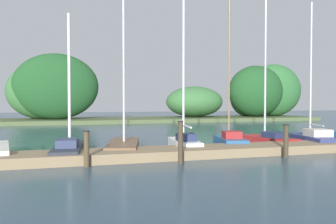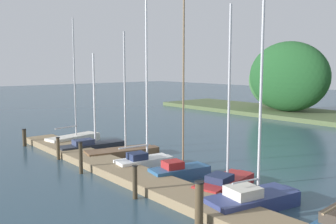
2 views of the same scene
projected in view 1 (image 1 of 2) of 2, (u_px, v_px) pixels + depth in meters
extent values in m
cube|color=#847051|center=(221.00, 150.00, 13.02)|extent=(21.52, 1.80, 0.35)
cube|color=#4C5B38|center=(127.00, 120.00, 36.29)|extent=(45.51, 8.00, 0.40)
ellipsoid|color=#386B38|center=(246.00, 97.00, 42.20)|extent=(4.22, 3.95, 5.13)
ellipsoid|color=#1E4C23|center=(256.00, 91.00, 40.68)|extent=(7.15, 5.33, 6.43)
ellipsoid|color=#386B38|center=(41.00, 91.00, 34.27)|extent=(7.08, 5.18, 5.95)
ellipsoid|color=#2D6633|center=(274.00, 90.00, 42.39)|extent=(7.52, 4.96, 6.81)
ellipsoid|color=#386B38|center=(194.00, 102.00, 39.42)|extent=(7.04, 5.85, 3.75)
ellipsoid|color=#1E4C23|center=(56.00, 86.00, 33.58)|extent=(8.68, 4.12, 6.88)
cube|color=#232833|center=(69.00, 151.00, 12.52)|extent=(1.30, 3.78, 0.45)
cube|color=#232833|center=(73.00, 146.00, 14.15)|extent=(0.62, 0.97, 0.38)
cube|color=#2D3856|center=(68.00, 143.00, 12.05)|extent=(0.83, 1.17, 0.29)
cylinder|color=silver|center=(69.00, 79.00, 12.71)|extent=(0.11, 0.11, 5.17)
cube|color=brown|center=(123.00, 147.00, 13.72)|extent=(1.99, 3.95, 0.43)
cube|color=brown|center=(126.00, 143.00, 15.42)|extent=(0.85, 1.07, 0.37)
cylinder|color=#B7B7BC|center=(124.00, 69.00, 13.91)|extent=(0.10, 0.10, 6.27)
cube|color=white|center=(184.00, 145.00, 14.08)|extent=(1.35, 2.84, 0.49)
cube|color=white|center=(179.00, 143.00, 15.30)|extent=(0.64, 0.75, 0.41)
cube|color=#1E2847|center=(186.00, 137.00, 13.73)|extent=(0.86, 0.91, 0.32)
cylinder|color=silver|center=(184.00, 50.00, 14.17)|extent=(0.10, 0.10, 7.87)
cylinder|color=silver|center=(187.00, 126.00, 13.56)|extent=(0.27, 1.57, 0.08)
cube|color=#285684|center=(230.00, 143.00, 14.96)|extent=(1.52, 2.75, 0.49)
cube|color=#285684|center=(224.00, 140.00, 16.13)|extent=(0.68, 0.75, 0.42)
cube|color=maroon|center=(232.00, 135.00, 14.63)|extent=(0.90, 0.92, 0.32)
cylinder|color=#7F6647|center=(229.00, 61.00, 15.05)|extent=(0.08, 0.08, 7.16)
cube|color=maroon|center=(268.00, 141.00, 15.97)|extent=(1.69, 3.25, 0.42)
cube|color=maroon|center=(249.00, 139.00, 17.20)|extent=(0.74, 0.88, 0.36)
cube|color=#1E2847|center=(274.00, 135.00, 15.62)|extent=(0.99, 1.07, 0.27)
cylinder|color=#B7B7BC|center=(265.00, 68.00, 16.08)|extent=(0.10, 0.10, 6.86)
cube|color=navy|center=(313.00, 141.00, 15.75)|extent=(1.86, 3.55, 0.52)
cube|color=navy|center=(297.00, 138.00, 17.26)|extent=(0.84, 0.96, 0.44)
cube|color=beige|center=(318.00, 133.00, 15.32)|extent=(1.12, 1.17, 0.34)
cylinder|color=#B7B7BC|center=(311.00, 69.00, 15.91)|extent=(0.10, 0.10, 6.53)
cylinder|color=#B7B7BC|center=(316.00, 125.00, 15.44)|extent=(0.28, 1.19, 0.06)
cube|color=#285684|center=(323.00, 135.00, 18.93)|extent=(0.58, 1.02, 0.42)
cylinder|color=#4C3D28|center=(87.00, 149.00, 10.52)|extent=(0.18, 0.18, 1.16)
cylinder|color=black|center=(86.00, 131.00, 10.51)|extent=(0.20, 0.20, 0.04)
cylinder|color=#3D3323|center=(181.00, 143.00, 11.13)|extent=(0.17, 0.17, 1.44)
cylinder|color=black|center=(181.00, 122.00, 11.11)|extent=(0.20, 0.20, 0.04)
cylinder|color=#3D3323|center=(286.00, 141.00, 12.35)|extent=(0.18, 0.18, 1.24)
cylinder|color=black|center=(286.00, 125.00, 12.33)|extent=(0.21, 0.21, 0.04)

